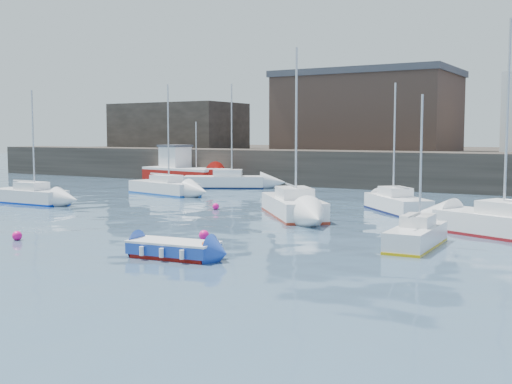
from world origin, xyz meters
The scene contains 16 objects.
water centered at (0.00, 0.00, 0.00)m, with size 220.00×220.00×0.00m, color #2D4760.
quay_wall centered at (0.00, 35.00, 1.50)m, with size 90.00×5.00×3.00m, color #28231E.
land_strip centered at (0.00, 53.00, 1.40)m, with size 90.00×32.00×2.80m, color #28231E.
warehouse centered at (-6.00, 43.00, 6.62)m, with size 16.40×10.40×7.60m.
bldg_west centered at (-28.00, 42.00, 5.30)m, with size 14.00×8.00×5.00m.
blue_dinghy centered at (2.36, 2.26, 0.34)m, with size 3.38×1.90×0.62m.
fishing_boat centered at (-19.49, 31.55, 1.07)m, with size 8.75×4.54×5.52m.
sailboat_a centered at (-16.76, 11.92, 0.50)m, with size 5.52×1.82×7.15m.
sailboat_b centered at (0.68, 14.74, 0.58)m, with size 6.12×6.68×8.86m.
sailboat_c centered at (9.15, 8.89, 0.45)m, with size 1.62×4.57×5.95m.
sailboat_e centered at (-13.41, 21.32, 0.52)m, with size 6.48×3.39×7.97m.
sailboat_f centered at (4.88, 19.37, 0.51)m, with size 5.11×5.35×7.29m.
sailboat_h centered at (-12.60, 28.13, 0.55)m, with size 6.79×4.96×8.47m.
buoy_near centered at (-5.64, 2.00, 0.00)m, with size 0.40×0.40×0.40m, color #F30D78.
buoy_mid centered at (1.03, 6.02, 0.00)m, with size 0.44×0.44×0.44m, color #F30D78.
buoy_far centered at (-4.71, 15.30, 0.00)m, with size 0.39×0.39×0.39m, color #F30D78.
Camera 1 is at (16.41, -15.62, 4.39)m, focal length 45.00 mm.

